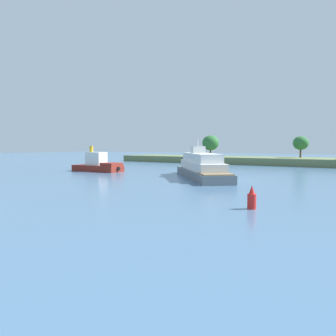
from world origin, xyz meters
TOP-DOWN VIEW (x-y plane):
  - treeline_island at (2.74, 79.10)m, footprint 92.11×15.99m
  - tugboat at (-20.71, 35.14)m, footprint 11.14×3.83m
  - white_riverboat at (2.52, 34.93)m, footprint 17.71×19.23m
  - channel_buoy_red at (18.70, 13.98)m, footprint 0.70×0.70m

SIDE VIEW (x-z plane):
  - channel_buoy_red at x=18.70m, z-range -0.14..1.76m
  - tugboat at x=-20.71m, z-range -1.22..3.74m
  - white_riverboat at x=2.52m, z-range -1.50..4.84m
  - treeline_island at x=2.74m, z-range -2.93..6.75m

